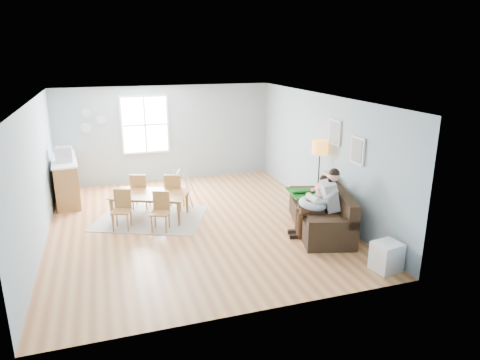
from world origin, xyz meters
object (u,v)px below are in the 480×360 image
object	(u,v)px
floor_lamp	(320,154)
baby_swing	(179,189)
chair_sw	(122,207)
chair_ne	(174,190)
dining_table	(150,206)
father	(321,200)
counter	(66,179)
chair_se	(161,209)
monitor	(64,154)
sofa	(323,215)
toddler	(318,192)
chair_nw	(140,189)
storage_cube	(386,256)

from	to	relation	value
floor_lamp	baby_swing	xyz separation A→B (m)	(-2.86, 1.75, -1.07)
chair_sw	chair_ne	distance (m)	1.41
dining_table	chair_sw	distance (m)	0.73
father	counter	world-z (taller)	father
baby_swing	chair_se	bearing A→B (deg)	-113.37
monitor	father	bearing A→B (deg)	-35.55
father	monitor	bearing A→B (deg)	144.45
chair_se	chair_ne	bearing A→B (deg)	66.38
chair_sw	baby_swing	distance (m)	1.86
chair_se	chair_ne	world-z (taller)	chair_ne
father	chair_sw	world-z (taller)	father
sofa	chair_ne	size ratio (longest dim) A/B	2.68
floor_lamp	dining_table	distance (m)	3.95
chair_ne	monitor	bearing A→B (deg)	153.67
toddler	monitor	bearing A→B (deg)	149.44
baby_swing	father	bearing A→B (deg)	-50.31
toddler	monitor	world-z (taller)	monitor
toddler	chair_nw	distance (m)	4.14
baby_swing	counter	bearing A→B (deg)	158.08
chair_se	counter	distance (m)	3.26
monitor	chair_sw	bearing A→B (deg)	-58.26
chair_nw	counter	world-z (taller)	counter
chair_sw	monitor	bearing A→B (deg)	121.74
chair_sw	baby_swing	bearing A→B (deg)	40.02
floor_lamp	chair_se	distance (m)	3.66
chair_nw	monitor	size ratio (longest dim) A/B	2.30
father	counter	bearing A→B (deg)	142.00
baby_swing	storage_cube	bearing A→B (deg)	-58.30
sofa	chair_sw	distance (m)	4.23
sofa	toddler	bearing A→B (deg)	95.76
floor_lamp	father	bearing A→B (deg)	-114.98
sofa	storage_cube	distance (m)	1.90
sofa	baby_swing	size ratio (longest dim) A/B	2.35
chair_ne	sofa	bearing A→B (deg)	-36.85
dining_table	chair_se	xyz separation A→B (m)	(0.15, -0.69, 0.16)
chair_se	dining_table	bearing A→B (deg)	102.08
dining_table	chair_sw	world-z (taller)	chair_sw
chair_sw	chair_se	bearing A→B (deg)	-23.62
chair_ne	floor_lamp	bearing A→B (deg)	-22.35
sofa	dining_table	xyz separation A→B (m)	(-3.38, 1.73, -0.03)
toddler	chair_se	distance (m)	3.33
father	chair_se	world-z (taller)	father
sofa	baby_swing	xyz separation A→B (m)	(-2.58, 2.57, 0.05)
chair_nw	baby_swing	size ratio (longest dim) A/B	0.86
floor_lamp	chair_sw	distance (m)	4.43
chair_ne	monitor	xyz separation A→B (m)	(-2.39, 1.18, 0.76)
toddler	chair_sw	xyz separation A→B (m)	(-3.98, 1.15, -0.29)
father	chair_sw	distance (m)	4.13
floor_lamp	counter	distance (m)	6.24
chair_nw	chair_se	bearing A→B (deg)	-77.81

